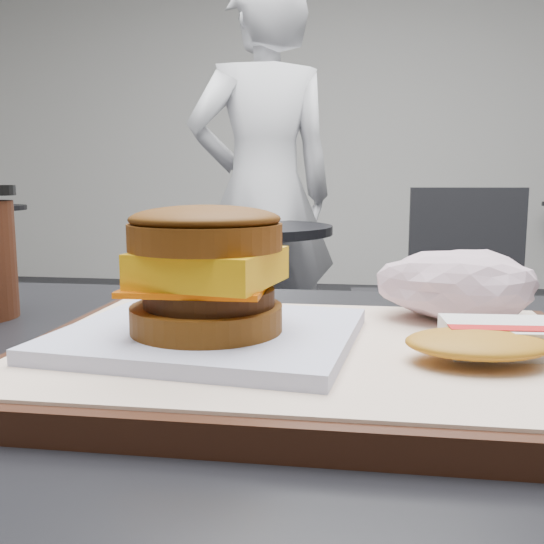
{
  "coord_description": "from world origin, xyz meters",
  "views": [
    {
      "loc": [
        0.1,
        -0.41,
        0.9
      ],
      "look_at": [
        0.03,
        0.0,
        0.83
      ],
      "focal_mm": 40.0,
      "sensor_mm": 36.0,
      "label": 1
    }
  ],
  "objects": [
    {
      "name": "serving_tray",
      "position": [
        0.06,
        -0.01,
        0.78
      ],
      "size": [
        0.38,
        0.28,
        0.02
      ],
      "color": "black",
      "rests_on": "customer_table"
    },
    {
      "name": "breakfast_sandwich",
      "position": [
        -0.0,
        -0.03,
        0.83
      ],
      "size": [
        0.21,
        0.19,
        0.09
      ],
      "color": "white",
      "rests_on": "serving_tray"
    },
    {
      "name": "hash_brown",
      "position": [
        0.18,
        -0.03,
        0.8
      ],
      "size": [
        0.12,
        0.1,
        0.02
      ],
      "color": "silver",
      "rests_on": "serving_tray"
    },
    {
      "name": "crumpled_wrapper",
      "position": [
        0.17,
        0.08,
        0.82
      ],
      "size": [
        0.12,
        0.1,
        0.05
      ],
      "primitive_type": null,
      "color": "silver",
      "rests_on": "serving_tray"
    },
    {
      "name": "neighbor_table",
      "position": [
        -0.35,
        1.65,
        0.55
      ],
      "size": [
        0.7,
        0.7,
        0.75
      ],
      "color": "black",
      "rests_on": "ground"
    },
    {
      "name": "napkin",
      "position": [
        -0.44,
        1.66,
        0.75
      ],
      "size": [
        0.12,
        0.12,
        0.0
      ],
      "primitive_type": "cube",
      "rotation": [
        0.0,
        0.0,
        -0.01
      ],
      "color": "white",
      "rests_on": "neighbor_table"
    },
    {
      "name": "neighbor_chair",
      "position": [
        0.34,
        1.81,
        0.51
      ],
      "size": [
        0.61,
        0.44,
        0.88
      ],
      "color": "#AEAFB4",
      "rests_on": "ground"
    },
    {
      "name": "patron",
      "position": [
        -0.3,
        2.05,
        0.85
      ],
      "size": [
        0.73,
        0.62,
        1.7
      ],
      "primitive_type": "imported",
      "rotation": [
        0.0,
        0.0,
        3.56
      ],
      "color": "silver",
      "rests_on": "ground"
    }
  ]
}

